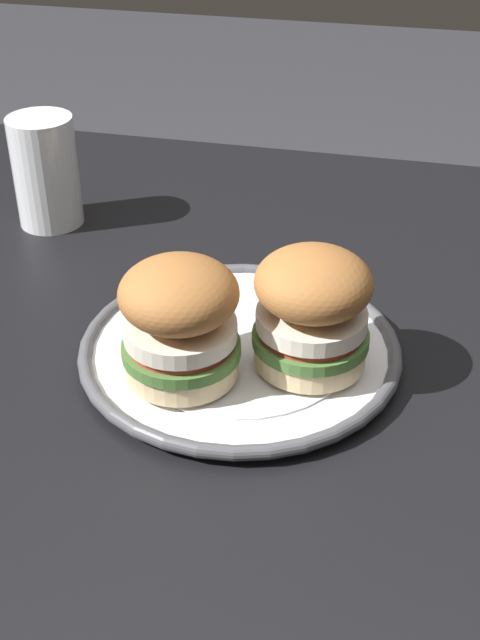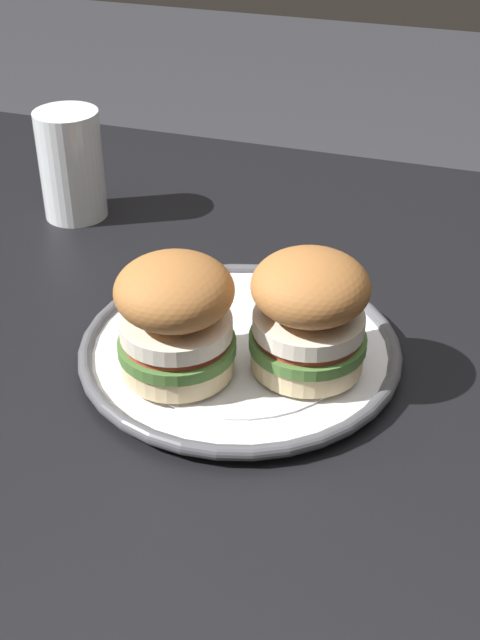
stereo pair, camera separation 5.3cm
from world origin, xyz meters
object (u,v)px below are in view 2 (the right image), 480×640
Objects in this scene: drinking_glass at (72,172)px; sandwich_half_right at (175,316)px; dining_table at (259,426)px; sandwich_half_left at (309,312)px; dinner_plate at (240,350)px.

sandwich_half_right is at bearing -48.24° from drinking_glass.
dining_table is 9.58× the size of drinking_glass.
sandwich_half_left is at bearing -42.86° from dining_table.
dinner_plate is 0.34m from drinking_glass.
dining_table is 0.19m from sandwich_half_left.
dinner_plate is at bearing -37.70° from drinking_glass.
drinking_glass reaches higher than dinner_plate.
drinking_glass is at bearing 148.52° from dining_table.
dining_table is 9.13× the size of sandwich_half_right.
sandwich_half_right reaches higher than dining_table.
sandwich_half_left is at bearing 21.86° from sandwich_half_right.
sandwich_half_right is at bearing -114.78° from dining_table.
dinner_plate is at bearing 168.30° from sandwich_half_left.
sandwich_half_left is (0.06, -0.01, 0.06)m from dinner_plate.
drinking_glass is at bearing 131.76° from sandwich_half_right.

